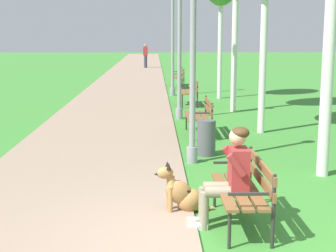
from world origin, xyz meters
The scene contains 13 objects.
ground_plane centered at (0.00, 0.00, 0.00)m, with size 120.00×120.00×0.00m, color #3D8433.
paved_path centered at (-1.92, 24.00, 0.02)m, with size 3.42×60.00×0.04m, color gray.
park_bench_near centered at (0.40, 0.71, 0.51)m, with size 0.55×1.50×0.85m.
park_bench_mid centered at (0.37, 6.45, 0.51)m, with size 0.55×1.50×0.85m.
park_bench_far centered at (0.47, 11.52, 0.51)m, with size 0.55×1.50×0.85m.
park_bench_furthest centered at (0.38, 17.38, 0.51)m, with size 0.55×1.50×0.85m.
person_seated_on_near_bench centered at (0.19, 0.70, 0.68)m, with size 0.74×0.49×1.25m.
dog_shepherd centered at (-0.35, 1.20, 0.26)m, with size 0.83×0.36×0.71m.
lamp_post_near centered at (-0.03, 3.86, 2.10)m, with size 0.24×0.24×4.06m.
lamp_post_mid centered at (-0.02, 8.80, 2.33)m, with size 0.24×0.24×4.50m.
lamp_post_far centered at (-0.01, 14.24, 2.30)m, with size 0.24×0.24×4.45m.
litter_bin centered at (0.29, 4.42, 0.35)m, with size 0.36×0.36×0.70m, color #515156.
pedestrian_distant centered at (-1.30, 29.87, 0.84)m, with size 0.32×0.22×1.65m.
Camera 1 is at (-0.72, -5.28, 2.35)m, focal length 54.55 mm.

